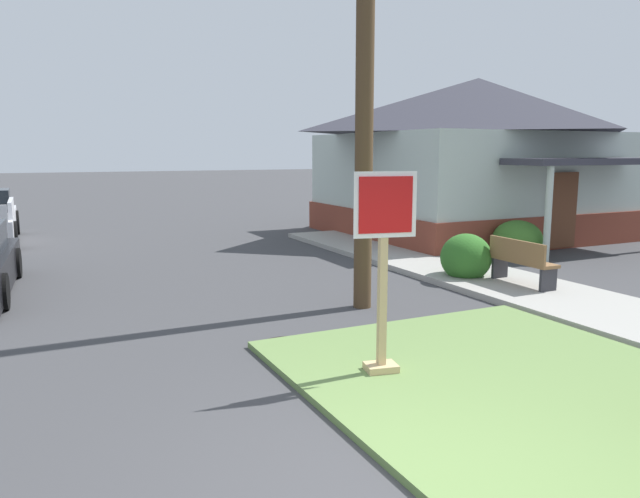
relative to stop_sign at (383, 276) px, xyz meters
The scene contains 8 objects.
grass_corner_patch 1.90m from the stop_sign, 38.27° to the right, with size 4.44×5.26×0.08m, color #668447.
sidewalk_strip 5.66m from the stop_sign, 33.83° to the left, with size 2.20×16.08×0.12m, color #9E9B93.
stop_sign is the anchor object (origin of this frame).
manhole_cover 2.04m from the stop_sign, 108.65° to the left, with size 0.70×0.70×0.02m, color black.
street_bench 5.38m from the stop_sign, 29.62° to the left, with size 0.45×1.45×0.85m.
corner_house 13.21m from the stop_sign, 45.64° to the left, with size 8.65×8.73×4.83m.
shrub_near_porch 8.97m from the stop_sign, 36.75° to the left, with size 1.20×1.20×0.93m, color #3A6C27.
shrub_by_curb 5.74m from the stop_sign, 41.30° to the left, with size 1.02×1.02×0.96m, color #2F6A24.
Camera 1 is at (-2.39, -3.43, 2.57)m, focal length 33.65 mm.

